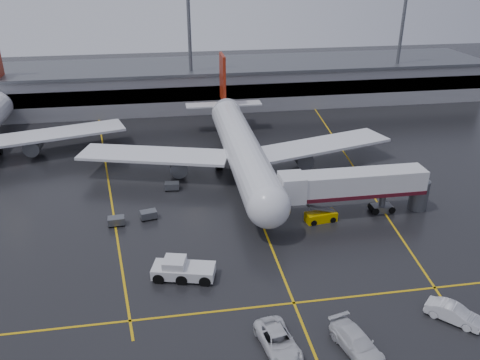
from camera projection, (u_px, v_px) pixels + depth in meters
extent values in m
plane|color=black|center=(252.00, 199.00, 66.60)|extent=(220.00, 220.00, 0.00)
cube|color=gold|center=(252.00, 199.00, 66.60)|extent=(0.25, 90.00, 0.02)
cube|color=gold|center=(294.00, 303.00, 46.95)|extent=(60.00, 0.25, 0.02)
cube|color=gold|center=(108.00, 179.00, 72.61)|extent=(9.99, 69.35, 0.02)
cube|color=gold|center=(351.00, 163.00, 78.16)|extent=(7.57, 69.64, 0.02)
cube|color=gray|center=(213.00, 85.00, 107.78)|extent=(120.00, 18.00, 8.00)
cube|color=black|center=(217.00, 93.00, 99.71)|extent=(120.00, 0.40, 3.00)
cube|color=#595B60|center=(212.00, 65.00, 105.95)|extent=(122.00, 19.00, 0.60)
cylinder|color=#595B60|center=(190.00, 51.00, 98.08)|extent=(0.70, 0.70, 25.00)
cylinder|color=#595B60|center=(400.00, 45.00, 104.64)|extent=(0.70, 0.70, 25.00)
cylinder|color=silver|center=(242.00, 149.00, 71.96)|extent=(5.20, 36.00, 5.20)
sphere|color=silver|center=(268.00, 206.00, 55.88)|extent=(5.20, 5.20, 5.20)
cone|color=silver|center=(224.00, 105.00, 90.47)|extent=(4.94, 8.00, 4.94)
cube|color=maroon|center=(223.00, 78.00, 89.28)|extent=(0.50, 5.50, 8.50)
cube|color=silver|center=(224.00, 104.00, 90.38)|extent=(14.00, 3.00, 0.25)
cube|color=silver|center=(154.00, 155.00, 72.19)|extent=(22.80, 11.83, 0.40)
cube|color=silver|center=(322.00, 145.00, 75.99)|extent=(22.80, 11.83, 0.40)
cylinder|color=#595B60|center=(178.00, 165.00, 72.41)|extent=(2.60, 4.50, 2.60)
cylinder|color=#595B60|center=(302.00, 157.00, 75.18)|extent=(2.60, 4.50, 2.60)
cylinder|color=#595B60|center=(263.00, 218.00, 59.92)|extent=(0.56, 0.56, 2.00)
cylinder|color=#595B60|center=(219.00, 163.00, 75.54)|extent=(0.56, 0.56, 2.00)
cylinder|color=#595B60|center=(259.00, 160.00, 76.47)|extent=(0.56, 0.56, 2.00)
cylinder|color=black|center=(262.00, 222.00, 60.16)|extent=(0.40, 1.10, 1.10)
cylinder|color=black|center=(219.00, 166.00, 75.73)|extent=(1.00, 1.40, 1.40)
cylinder|color=black|center=(259.00, 163.00, 76.66)|extent=(1.00, 1.40, 1.40)
cone|color=silver|center=(2.00, 98.00, 95.06)|extent=(4.94, 8.00, 4.94)
cube|color=silver|center=(2.00, 97.00, 94.97)|extent=(14.00, 3.00, 0.25)
cube|color=silver|center=(56.00, 134.00, 80.58)|extent=(22.80, 11.83, 0.40)
cylinder|color=#595B60|center=(34.00, 145.00, 79.77)|extent=(2.60, 4.50, 2.60)
cube|color=silver|center=(355.00, 183.00, 61.12)|extent=(18.00, 3.20, 3.00)
cube|color=#4B0E19|center=(354.00, 192.00, 61.67)|extent=(18.00, 3.30, 0.50)
cube|color=silver|center=(292.00, 187.00, 59.93)|extent=(3.00, 3.40, 3.30)
cylinder|color=#595B60|center=(382.00, 201.00, 62.94)|extent=(0.80, 0.80, 3.00)
cube|color=#595B60|center=(381.00, 208.00, 63.38)|extent=(2.60, 1.60, 0.90)
cylinder|color=#595B60|center=(419.00, 195.00, 63.46)|extent=(2.40, 2.40, 4.00)
cylinder|color=black|center=(373.00, 209.00, 63.22)|extent=(0.90, 1.80, 0.90)
cylinder|color=black|center=(389.00, 207.00, 63.55)|extent=(0.90, 1.80, 0.90)
cube|color=silver|center=(184.00, 271.00, 50.32)|extent=(6.84, 4.06, 1.10)
cube|color=silver|center=(175.00, 263.00, 50.01)|extent=(2.67, 2.67, 0.91)
cube|color=black|center=(175.00, 263.00, 50.01)|extent=(2.40, 2.40, 0.82)
cylinder|color=black|center=(161.00, 272.00, 50.65)|extent=(1.83, 2.95, 1.19)
cylinder|color=black|center=(184.00, 273.00, 50.46)|extent=(1.83, 2.95, 1.19)
cylinder|color=black|center=(207.00, 274.00, 50.27)|extent=(1.83, 2.95, 1.19)
cube|color=#C99E00|center=(321.00, 217.00, 61.05)|extent=(4.09, 2.13, 1.19)
cube|color=#595B60|center=(321.00, 209.00, 60.56)|extent=(3.86, 1.47, 1.36)
cylinder|color=black|center=(311.00, 220.00, 60.82)|extent=(1.00, 1.93, 0.76)
cylinder|color=black|center=(330.00, 217.00, 61.50)|extent=(1.00, 1.93, 0.76)
imported|color=silver|center=(278.00, 342.00, 41.20)|extent=(3.58, 6.21, 1.63)
imported|color=silver|center=(357.00, 343.00, 41.00)|extent=(3.79, 6.37, 1.73)
imported|color=silver|center=(454.00, 313.00, 44.43)|extent=(4.65, 4.76, 1.63)
cube|color=#595B60|center=(149.00, 214.00, 61.48)|extent=(2.23, 1.70, 0.90)
cylinder|color=black|center=(143.00, 221.00, 60.99)|extent=(0.40, 0.20, 0.40)
cylinder|color=black|center=(156.00, 218.00, 61.52)|extent=(0.40, 0.20, 0.40)
cylinder|color=black|center=(142.00, 217.00, 61.83)|extent=(0.40, 0.20, 0.40)
cylinder|color=black|center=(154.00, 215.00, 62.36)|extent=(0.40, 0.20, 0.40)
cube|color=#595B60|center=(116.00, 221.00, 60.06)|extent=(2.08, 1.43, 0.90)
cylinder|color=black|center=(110.00, 227.00, 59.65)|extent=(0.40, 0.20, 0.40)
cylinder|color=black|center=(123.00, 225.00, 59.98)|extent=(0.40, 0.20, 0.40)
cylinder|color=black|center=(110.00, 223.00, 60.54)|extent=(0.40, 0.20, 0.40)
cylinder|color=black|center=(123.00, 221.00, 60.86)|extent=(0.40, 0.20, 0.40)
cube|color=#595B60|center=(172.00, 186.00, 68.98)|extent=(2.09, 1.45, 0.90)
cylinder|color=black|center=(166.00, 190.00, 68.67)|extent=(0.40, 0.20, 0.40)
cylinder|color=black|center=(178.00, 190.00, 68.79)|extent=(0.40, 0.20, 0.40)
cylinder|color=black|center=(167.00, 187.00, 69.57)|extent=(0.40, 0.20, 0.40)
cylinder|color=black|center=(178.00, 187.00, 69.70)|extent=(0.40, 0.20, 0.40)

